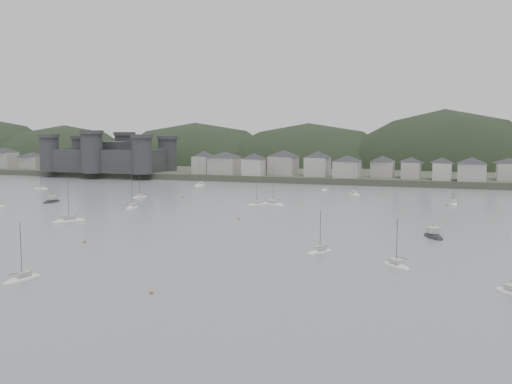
% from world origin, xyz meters
% --- Properties ---
extents(ground, '(900.00, 900.00, 0.00)m').
position_xyz_m(ground, '(0.00, 0.00, 0.00)').
color(ground, slate).
rests_on(ground, ground).
extents(far_shore_land, '(900.00, 250.00, 3.00)m').
position_xyz_m(far_shore_land, '(0.00, 295.00, 1.50)').
color(far_shore_land, '#383D2D').
rests_on(far_shore_land, ground).
extents(forested_ridge, '(851.55, 103.94, 102.57)m').
position_xyz_m(forested_ridge, '(4.83, 269.40, -11.28)').
color(forested_ridge, black).
rests_on(forested_ridge, ground).
extents(castle, '(66.00, 43.00, 20.00)m').
position_xyz_m(castle, '(-120.00, 179.80, 10.96)').
color(castle, '#333336').
rests_on(castle, far_shore_land).
extents(waterfront_town, '(451.48, 28.46, 12.92)m').
position_xyz_m(waterfront_town, '(50.59, 183.34, 8.66)').
color(waterfront_town, '#A39F95').
rests_on(waterfront_town, far_shore_land).
extents(moored_fleet, '(258.61, 175.00, 13.30)m').
position_xyz_m(moored_fleet, '(-15.68, 66.67, 0.18)').
color(moored_fleet, silver).
rests_on(moored_fleet, ground).
extents(motor_launch_near, '(6.54, 9.52, 4.12)m').
position_xyz_m(motor_launch_near, '(54.36, 45.77, 0.28)').
color(motor_launch_near, black).
rests_on(motor_launch_near, ground).
extents(motor_launch_far, '(3.12, 8.57, 4.03)m').
position_xyz_m(motor_launch_far, '(-75.30, 73.51, 0.29)').
color(motor_launch_far, black).
rests_on(motor_launch_far, ground).
extents(mooring_buoys, '(94.81, 128.10, 0.70)m').
position_xyz_m(mooring_buoys, '(2.93, 52.26, 0.15)').
color(mooring_buoys, '#B3633B').
rests_on(mooring_buoys, ground).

